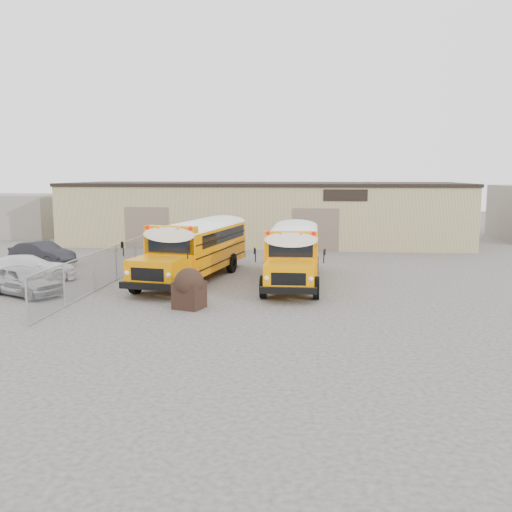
# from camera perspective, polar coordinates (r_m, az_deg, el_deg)

# --- Properties ---
(ground) EXTENTS (120.00, 120.00, 0.00)m
(ground) POSITION_cam_1_polar(r_m,az_deg,el_deg) (25.50, -3.27, -3.93)
(ground) COLOR #403D3A
(ground) RESTS_ON ground
(warehouse) EXTENTS (30.20, 10.20, 4.67)m
(warehouse) POSITION_cam_1_polar(r_m,az_deg,el_deg) (44.86, 0.89, 4.42)
(warehouse) COLOR #CDB87E
(warehouse) RESTS_ON ground
(chainlink_fence) EXTENTS (0.07, 18.07, 1.81)m
(chainlink_fence) POSITION_cam_1_polar(r_m,az_deg,el_deg) (29.72, -13.81, -0.65)
(chainlink_fence) COLOR gray
(chainlink_fence) RESTS_ON ground
(distant_building_left) EXTENTS (8.00, 6.00, 3.60)m
(distant_building_left) POSITION_cam_1_polar(r_m,az_deg,el_deg) (53.52, -23.11, 3.76)
(distant_building_left) COLOR gray
(distant_building_left) RESTS_ON ground
(school_bus_left) EXTENTS (4.22, 10.62, 3.03)m
(school_bus_left) POSITION_cam_1_polar(r_m,az_deg,el_deg) (35.26, -2.23, 2.35)
(school_bus_left) COLOR orange
(school_bus_left) RESTS_ON ground
(school_bus_right) EXTENTS (2.60, 9.77, 2.85)m
(school_bus_right) POSITION_cam_1_polar(r_m,az_deg,el_deg) (34.37, 4.11, 2.01)
(school_bus_right) COLOR #F79100
(school_bus_right) RESTS_ON ground
(tarp_bundle) EXTENTS (1.34, 1.27, 1.65)m
(tarp_bundle) POSITION_cam_1_polar(r_m,az_deg,el_deg) (23.00, -6.71, -3.17)
(tarp_bundle) COLOR black
(tarp_bundle) RESTS_ON ground
(car_silver) EXTENTS (4.26, 3.18, 1.35)m
(car_silver) POSITION_cam_1_polar(r_m,az_deg,el_deg) (27.33, -22.21, -2.27)
(car_silver) COLOR #A7A7AB
(car_silver) RESTS_ON ground
(car_white) EXTENTS (4.95, 3.67, 1.33)m
(car_white) POSITION_cam_1_polar(r_m,az_deg,el_deg) (30.76, -21.78, -1.15)
(car_white) COLOR white
(car_white) RESTS_ON ground
(car_dark) EXTENTS (4.46, 2.91, 1.39)m
(car_dark) POSITION_cam_1_polar(r_m,az_deg,el_deg) (36.05, -20.61, 0.26)
(car_dark) COLOR black
(car_dark) RESTS_ON ground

